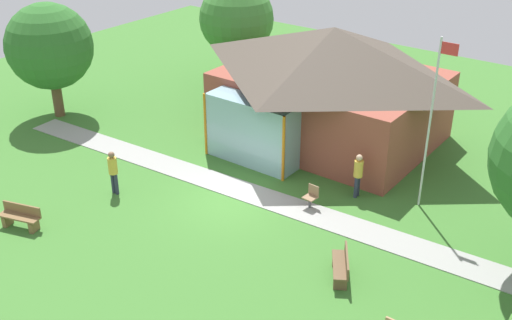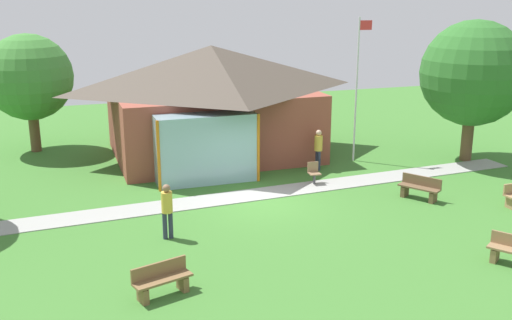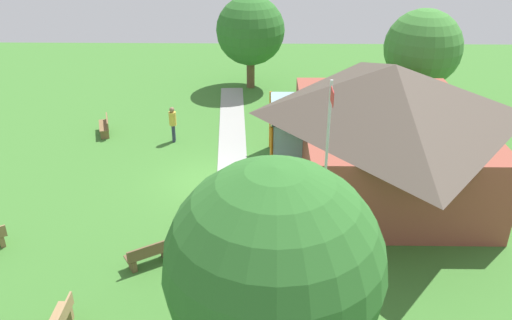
# 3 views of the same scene
# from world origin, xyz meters

# --- Properties ---
(ground_plane) EXTENTS (44.00, 44.00, 0.00)m
(ground_plane) POSITION_xyz_m (0.00, 0.00, 0.00)
(ground_plane) COLOR #3D752D
(pavilion) EXTENTS (9.75, 8.50, 5.00)m
(pavilion) POSITION_xyz_m (-0.09, 6.83, 2.60)
(pavilion) COLOR brown
(pavilion) RESTS_ON ground_plane
(footpath) EXTENTS (23.02, 2.64, 0.03)m
(footpath) POSITION_xyz_m (0.00, 0.84, 0.01)
(footpath) COLOR #999993
(footpath) RESTS_ON ground_plane
(flagpole) EXTENTS (0.64, 0.08, 6.28)m
(flagpole) POSITION_xyz_m (5.66, 3.90, 3.44)
(flagpole) COLOR silver
(flagpole) RESTS_ON ground_plane
(bench_front_left) EXTENTS (1.56, 0.86, 0.84)m
(bench_front_left) POSITION_xyz_m (-4.69, -5.68, 0.40)
(bench_front_left) COLOR brown
(bench_front_left) RESTS_ON ground_plane
(bench_mid_right) EXTENTS (1.17, 1.50, 0.84)m
(bench_mid_right) POSITION_xyz_m (5.48, -1.51, 0.40)
(bench_mid_right) COLOR brown
(bench_mid_right) RESTS_ON ground_plane
(patio_chair_lawn_spare) EXTENTS (0.47, 0.47, 0.86)m
(patio_chair_lawn_spare) POSITION_xyz_m (2.57, 1.38, 0.42)
(patio_chair_lawn_spare) COLOR #8C6B4C
(patio_chair_lawn_spare) RESTS_ON ground_plane
(visitor_near_flagpole) EXTENTS (0.34, 0.34, 1.74)m
(visitor_near_flagpole) POSITION_xyz_m (3.51, 3.07, 1.02)
(visitor_near_flagpole) COLOR #2D3347
(visitor_near_flagpole) RESTS_ON ground_plane
(visitor_strolling_lawn) EXTENTS (0.34, 0.34, 1.74)m
(visitor_strolling_lawn) POSITION_xyz_m (-3.88, -2.17, 1.02)
(visitor_strolling_lawn) COLOR #2D3347
(visitor_strolling_lawn) RESTS_ON ground_plane
(tree_behind_pavilion_left) EXTENTS (3.97, 3.97, 5.50)m
(tree_behind_pavilion_left) POSITION_xyz_m (-7.84, 10.25, 3.50)
(tree_behind_pavilion_left) COLOR brown
(tree_behind_pavilion_left) RESTS_ON ground_plane
(tree_west_hedge) EXTENTS (4.00, 4.00, 5.45)m
(tree_west_hedge) POSITION_xyz_m (-11.75, 1.30, 3.43)
(tree_west_hedge) COLOR brown
(tree_west_hedge) RESTS_ON ground_plane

